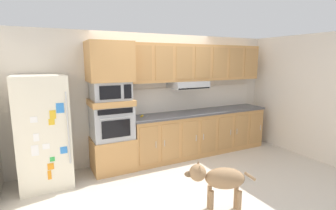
% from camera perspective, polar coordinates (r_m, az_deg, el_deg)
% --- Properties ---
extents(ground_plane, '(9.60, 9.60, 0.00)m').
position_cam_1_polar(ground_plane, '(4.66, 2.81, -15.22)').
color(ground_plane, beige).
extents(back_kitchen_wall, '(6.20, 0.12, 2.50)m').
position_cam_1_polar(back_kitchen_wall, '(5.26, -3.10, 1.96)').
color(back_kitchen_wall, beige).
rests_on(back_kitchen_wall, ground).
extents(side_panel_right, '(0.12, 7.10, 2.50)m').
position_cam_1_polar(side_panel_right, '(6.16, 26.17, 2.13)').
color(side_panel_right, silver).
rests_on(side_panel_right, ground).
extents(refrigerator, '(0.76, 0.73, 1.76)m').
position_cam_1_polar(refrigerator, '(4.47, -26.10, -5.33)').
color(refrigerator, silver).
rests_on(refrigerator, ground).
extents(oven_base_cabinet, '(0.74, 0.62, 0.60)m').
position_cam_1_polar(oven_base_cabinet, '(4.84, -12.23, -10.59)').
color(oven_base_cabinet, tan).
rests_on(oven_base_cabinet, ground).
extents(built_in_oven, '(0.70, 0.62, 0.60)m').
position_cam_1_polar(built_in_oven, '(4.66, -12.49, -3.67)').
color(built_in_oven, '#A8AAAF').
rests_on(built_in_oven, oven_base_cabinet).
extents(appliance_mid_shelf, '(0.74, 0.62, 0.10)m').
position_cam_1_polar(appliance_mid_shelf, '(4.60, -12.67, 0.58)').
color(appliance_mid_shelf, tan).
rests_on(appliance_mid_shelf, built_in_oven).
extents(microwave, '(0.64, 0.54, 0.32)m').
position_cam_1_polar(microwave, '(4.56, -12.76, 3.17)').
color(microwave, '#A8AAAF').
rests_on(microwave, appliance_mid_shelf).
extents(appliance_upper_cabinet, '(0.74, 0.62, 0.68)m').
position_cam_1_polar(appliance_upper_cabinet, '(4.54, -13.01, 9.46)').
color(appliance_upper_cabinet, tan).
rests_on(appliance_upper_cabinet, microwave).
extents(lower_cabinet_run, '(3.07, 0.63, 0.88)m').
position_cam_1_polar(lower_cabinet_run, '(5.55, 7.20, -6.23)').
color(lower_cabinet_run, tan).
rests_on(lower_cabinet_run, ground).
extents(countertop_slab, '(3.11, 0.64, 0.04)m').
position_cam_1_polar(countertop_slab, '(5.44, 7.28, -1.57)').
color(countertop_slab, '#4C4C51').
rests_on(countertop_slab, lower_cabinet_run).
extents(backsplash_panel, '(3.11, 0.02, 0.50)m').
position_cam_1_polar(backsplash_panel, '(5.63, 5.69, 1.64)').
color(backsplash_panel, silver).
rests_on(backsplash_panel, countertop_slab).
extents(upper_cabinet_with_hood, '(3.07, 0.48, 0.88)m').
position_cam_1_polar(upper_cabinet_with_hood, '(5.43, 6.63, 9.08)').
color(upper_cabinet_with_hood, tan).
rests_on(upper_cabinet_with_hood, backsplash_panel).
extents(screwdriver, '(0.17, 0.17, 0.03)m').
position_cam_1_polar(screwdriver, '(4.88, -5.76, -2.47)').
color(screwdriver, yellow).
rests_on(screwdriver, countertop_slab).
extents(dog, '(0.85, 0.52, 0.68)m').
position_cam_1_polar(dog, '(3.50, 11.33, -15.91)').
color(dog, '#997551').
rests_on(dog, ground).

